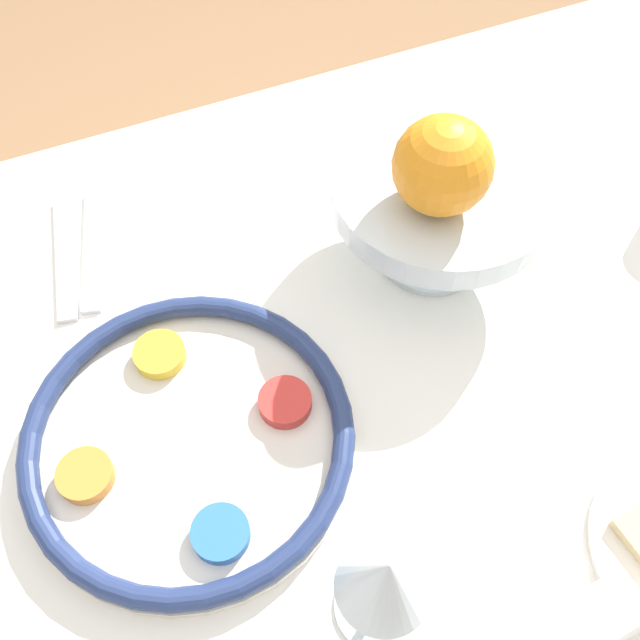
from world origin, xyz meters
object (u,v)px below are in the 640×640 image
(wine_glass, at_px, (386,579))
(orange_fruit, at_px, (443,166))
(fruit_stand, at_px, (442,194))
(seder_plate, at_px, (188,439))

(wine_glass, bearing_deg, orange_fruit, 57.40)
(wine_glass, bearing_deg, fruit_stand, 56.47)
(wine_glass, xyz_separation_m, orange_fruit, (0.18, 0.29, 0.07))
(fruit_stand, bearing_deg, seder_plate, -159.23)
(seder_plate, bearing_deg, fruit_stand, 20.77)
(orange_fruit, bearing_deg, seder_plate, -161.76)
(wine_glass, distance_m, fruit_stand, 0.37)
(wine_glass, bearing_deg, seder_plate, 117.17)
(seder_plate, relative_size, fruit_stand, 1.37)
(orange_fruit, bearing_deg, wine_glass, -122.60)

